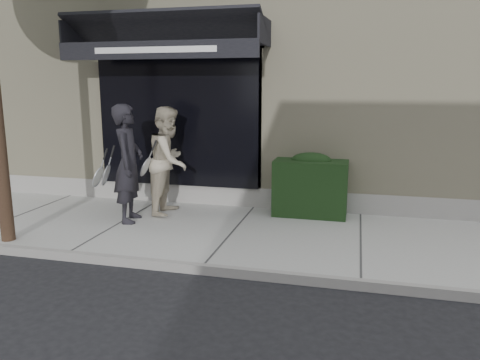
# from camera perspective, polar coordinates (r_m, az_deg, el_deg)

# --- Properties ---
(ground) EXTENTS (80.00, 80.00, 0.00)m
(ground) POSITION_cam_1_polar(r_m,az_deg,el_deg) (7.66, -0.77, -6.99)
(ground) COLOR black
(ground) RESTS_ON ground
(sidewalk) EXTENTS (20.00, 3.00, 0.12)m
(sidewalk) POSITION_cam_1_polar(r_m,az_deg,el_deg) (7.64, -0.77, -6.57)
(sidewalk) COLOR #9C9C97
(sidewalk) RESTS_ON ground
(curb) EXTENTS (20.00, 0.10, 0.14)m
(curb) POSITION_cam_1_polar(r_m,az_deg,el_deg) (6.25, -4.48, -10.75)
(curb) COLOR gray
(curb) RESTS_ON ground
(building_facade) EXTENTS (14.30, 8.04, 5.64)m
(building_facade) POSITION_cam_1_polar(r_m,az_deg,el_deg) (12.13, 5.32, 12.91)
(building_facade) COLOR beige
(building_facade) RESTS_ON ground
(hedge) EXTENTS (1.30, 0.70, 1.14)m
(hedge) POSITION_cam_1_polar(r_m,az_deg,el_deg) (8.50, 8.59, -0.67)
(hedge) COLOR black
(hedge) RESTS_ON sidewalk
(pedestrian_front) EXTENTS (0.83, 0.85, 2.01)m
(pedestrian_front) POSITION_cam_1_polar(r_m,az_deg,el_deg) (8.15, -13.46, 1.94)
(pedestrian_front) COLOR black
(pedestrian_front) RESTS_ON sidewalk
(pedestrian_back) EXTENTS (0.78, 1.02, 1.94)m
(pedestrian_back) POSITION_cam_1_polar(r_m,az_deg,el_deg) (8.55, -8.64, 2.36)
(pedestrian_back) COLOR #BCB097
(pedestrian_back) RESTS_ON sidewalk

